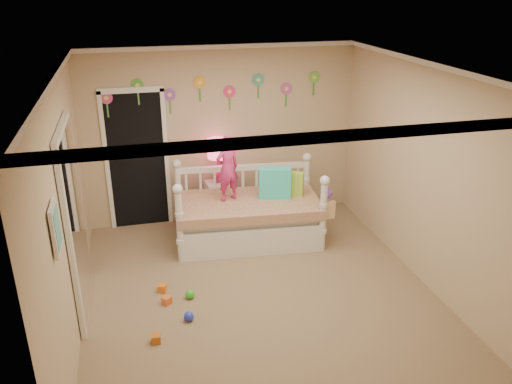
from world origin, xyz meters
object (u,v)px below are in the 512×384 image
object	(u,v)px
daybed	(248,204)
table_lamp	(218,154)
child	(227,168)
nightstand	(219,202)

from	to	relation	value
daybed	table_lamp	bearing A→B (deg)	117.98
child	nightstand	xyz separation A→B (m)	(-0.02, 0.61, -0.75)
child	table_lamp	world-z (taller)	child
daybed	table_lamp	xyz separation A→B (m)	(-0.29, 0.68, 0.53)
daybed	table_lamp	size ratio (longest dim) A/B	3.06
child	daybed	bearing A→B (deg)	145.75
child	table_lamp	distance (m)	0.61
child	nightstand	distance (m)	0.96
nightstand	table_lamp	xyz separation A→B (m)	(0.00, 0.00, 0.75)
nightstand	table_lamp	bearing A→B (deg)	0.00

